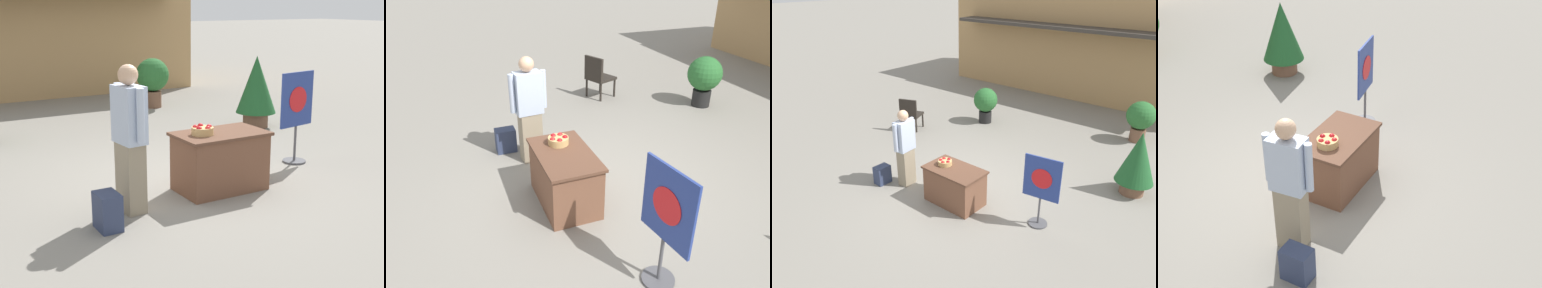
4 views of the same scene
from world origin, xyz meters
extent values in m
plane|color=gray|center=(0.00, 0.00, 0.00)|extent=(120.00, 120.00, 0.00)
cube|color=tan|center=(-1.14, 9.75, 2.15)|extent=(11.25, 4.55, 4.30)
cube|color=#38332D|center=(-1.14, 7.02, 2.66)|extent=(9.56, 0.90, 0.12)
cube|color=brown|center=(0.19, -0.59, 0.37)|extent=(1.14, 0.69, 0.75)
cube|color=brown|center=(0.19, -0.59, 0.77)|extent=(1.21, 0.73, 0.04)
cylinder|color=tan|center=(-0.08, -0.58, 0.84)|extent=(0.29, 0.29, 0.10)
sphere|color=red|center=(0.02, -0.59, 0.88)|extent=(0.08, 0.08, 0.08)
sphere|color=#A30F14|center=(-0.05, -0.49, 0.88)|extent=(0.08, 0.08, 0.08)
sphere|color=red|center=(-0.15, -0.53, 0.88)|extent=(0.08, 0.08, 0.08)
sphere|color=red|center=(-0.16, -0.63, 0.88)|extent=(0.08, 0.08, 0.08)
sphere|color=red|center=(-0.05, -0.67, 0.88)|extent=(0.08, 0.08, 0.08)
cube|color=gray|center=(-1.15, -0.72, 0.43)|extent=(0.27, 0.36, 0.85)
cube|color=silver|center=(-1.15, -0.72, 1.19)|extent=(0.30, 0.44, 0.67)
sphere|color=tan|center=(-1.15, -0.72, 1.64)|extent=(0.24, 0.24, 0.24)
cylinder|color=silver|center=(-1.17, -0.46, 1.21)|extent=(0.09, 0.09, 0.62)
cylinder|color=silver|center=(-1.13, -0.98, 1.21)|extent=(0.09, 0.09, 0.62)
cube|color=#2D3856|center=(-1.59, -1.07, 0.21)|extent=(0.24, 0.34, 0.42)
cylinder|color=#4C4C51|center=(1.91, -0.13, 0.01)|extent=(0.36, 0.36, 0.03)
cylinder|color=#4C4C51|center=(1.91, -0.13, 0.31)|extent=(0.04, 0.04, 0.55)
cube|color=navy|center=(1.91, -0.13, 1.00)|extent=(0.70, 0.13, 0.84)
cylinder|color=red|center=(1.91, -0.15, 1.00)|extent=(0.39, 0.06, 0.39)
cylinder|color=#28231E|center=(-3.83, 1.74, 0.21)|extent=(0.05, 0.05, 0.43)
cylinder|color=#28231E|center=(-3.39, 1.92, 0.21)|extent=(0.05, 0.05, 0.43)
cylinder|color=#28231E|center=(-3.65, 1.31, 0.21)|extent=(0.05, 0.05, 0.43)
cylinder|color=#28231E|center=(-3.22, 1.48, 0.21)|extent=(0.05, 0.05, 0.43)
cube|color=#28231E|center=(-3.52, 1.61, 0.46)|extent=(0.72, 0.72, 0.06)
cube|color=#28231E|center=(-3.43, 1.39, 0.75)|extent=(0.53, 0.26, 0.51)
cylinder|color=brown|center=(2.88, 2.18, 0.15)|extent=(0.51, 0.51, 0.30)
cone|color=#1E5628|center=(2.88, 2.18, 0.86)|extent=(0.80, 0.80, 1.13)
cylinder|color=brown|center=(2.05, 5.12, 0.19)|extent=(0.41, 0.41, 0.39)
sphere|color=#28662D|center=(2.05, 5.12, 0.78)|extent=(0.78, 0.78, 0.78)
cylinder|color=black|center=(-2.16, 3.51, 0.19)|extent=(0.40, 0.40, 0.37)
sphere|color=#28662D|center=(-2.16, 3.51, 0.75)|extent=(0.75, 0.75, 0.75)
camera|label=1|loc=(-3.58, -6.25, 2.42)|focal=50.00mm
camera|label=2|loc=(4.31, -1.98, 3.19)|focal=35.00mm
camera|label=3|loc=(4.66, -5.52, 4.38)|focal=35.00mm
camera|label=4|loc=(-5.10, -3.64, 4.59)|focal=50.00mm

